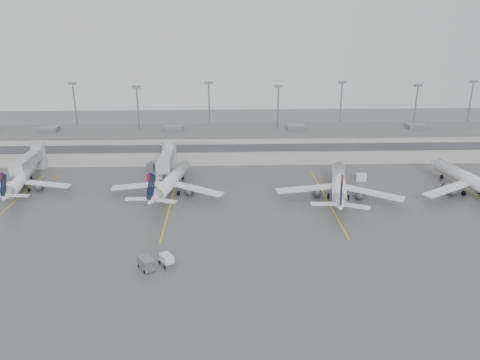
{
  "coord_description": "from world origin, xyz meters",
  "views": [
    {
      "loc": [
        -5.44,
        -72.84,
        39.56
      ],
      "look_at": [
        -2.16,
        24.0,
        5.0
      ],
      "focal_mm": 35.0,
      "sensor_mm": 36.0,
      "label": 1
    }
  ],
  "objects_px": {
    "jet_far_left": "(20,181)",
    "baggage_tug": "(167,261)",
    "jet_mid_left": "(170,182)",
    "jet_mid_right": "(339,185)",
    "jet_far_right": "(473,181)"
  },
  "relations": [
    {
      "from": "jet_far_left",
      "to": "baggage_tug",
      "type": "xyz_separation_m",
      "value": [
        38.22,
        -35.52,
        -1.95
      ]
    },
    {
      "from": "jet_mid_left",
      "to": "jet_mid_right",
      "type": "relative_size",
      "value": 0.93
    },
    {
      "from": "jet_far_left",
      "to": "jet_far_right",
      "type": "distance_m",
      "value": 105.17
    },
    {
      "from": "jet_far_left",
      "to": "baggage_tug",
      "type": "bearing_deg",
      "value": -50.55
    },
    {
      "from": "jet_mid_left",
      "to": "jet_mid_right",
      "type": "height_order",
      "value": "jet_mid_right"
    },
    {
      "from": "jet_far_left",
      "to": "baggage_tug",
      "type": "distance_m",
      "value": 52.21
    },
    {
      "from": "jet_far_left",
      "to": "baggage_tug",
      "type": "relative_size",
      "value": 7.72
    },
    {
      "from": "jet_mid_right",
      "to": "jet_far_right",
      "type": "distance_m",
      "value": 31.36
    },
    {
      "from": "jet_mid_left",
      "to": "jet_far_right",
      "type": "height_order",
      "value": "jet_far_right"
    },
    {
      "from": "jet_mid_right",
      "to": "jet_far_right",
      "type": "relative_size",
      "value": 0.99
    },
    {
      "from": "jet_mid_right",
      "to": "baggage_tug",
      "type": "relative_size",
      "value": 9.06
    },
    {
      "from": "jet_mid_left",
      "to": "jet_mid_right",
      "type": "distance_m",
      "value": 38.55
    },
    {
      "from": "jet_far_left",
      "to": "jet_mid_right",
      "type": "relative_size",
      "value": 0.85
    },
    {
      "from": "jet_mid_left",
      "to": "baggage_tug",
      "type": "distance_m",
      "value": 32.9
    },
    {
      "from": "jet_far_left",
      "to": "jet_far_right",
      "type": "relative_size",
      "value": 0.84
    }
  ]
}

